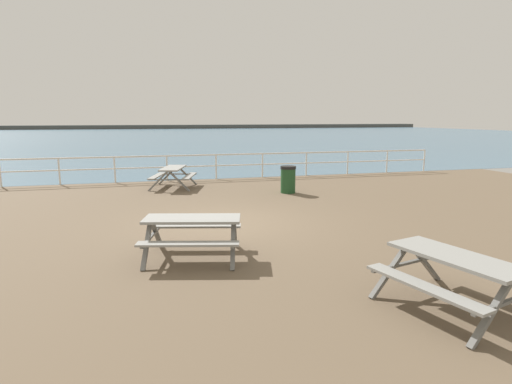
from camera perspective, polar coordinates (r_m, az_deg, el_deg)
ground_plane at (r=10.63m, az=-4.06°, el=-4.78°), size 30.00×24.00×0.20m
sea_band at (r=62.93m, az=-13.26°, el=7.46°), size 142.00×90.00×0.01m
distant_shoreline at (r=105.90m, az=-14.02°, el=8.40°), size 142.00×6.00×1.80m
seaward_railing at (r=18.05m, az=-8.77°, el=4.04°), size 23.07×0.07×1.08m
picnic_table_near_left at (r=6.45m, az=25.44°, el=-9.39°), size 1.91×2.12×0.80m
picnic_table_mid_centre at (r=16.14m, az=-11.25°, el=2.64°), size 1.94×2.14×0.80m
picnic_table_far_left at (r=8.01m, az=-8.67°, el=-4.79°), size 2.11×1.90×0.80m
litter_bin at (r=14.79m, az=4.40°, el=1.73°), size 0.55×0.55×0.95m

